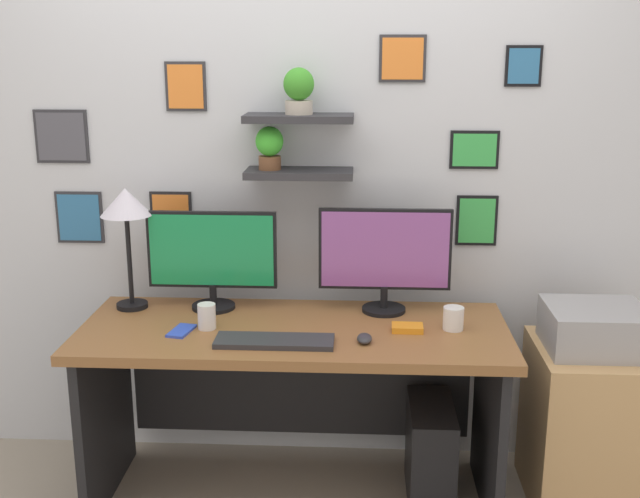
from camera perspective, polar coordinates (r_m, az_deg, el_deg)
ground_plane at (r=3.40m, az=-1.81°, el=-17.66°), size 8.00×8.00×0.00m
back_wall_assembly at (r=3.34m, az=-1.41°, el=6.67°), size 4.40×0.24×2.70m
desk at (r=3.19m, az=-1.81°, el=-8.89°), size 1.68×0.68×0.75m
monitor_left at (r=3.25m, az=-7.90°, el=-0.51°), size 0.54×0.18×0.41m
monitor_right at (r=3.19m, az=4.76°, el=-0.48°), size 0.54×0.18×0.43m
keyboard at (r=2.90m, az=-3.35°, el=-6.74°), size 0.44×0.14×0.02m
computer_mouse at (r=2.91m, az=3.27°, el=-6.55°), size 0.06×0.09×0.03m
desk_lamp at (r=3.27m, az=-13.99°, el=2.77°), size 0.21×0.21×0.51m
cell_phone at (r=3.06m, az=-10.10°, el=-5.91°), size 0.10×0.15×0.01m
coffee_mug at (r=3.07m, az=9.73°, el=-5.02°), size 0.08×0.08×0.09m
pen_cup at (r=3.06m, az=-8.28°, el=-4.90°), size 0.07×0.07×0.10m
scissors_tray at (r=3.04m, az=6.41°, el=-5.76°), size 0.12×0.08×0.02m
drawer_cabinet at (r=3.40m, az=18.87°, el=-12.09°), size 0.44×0.50×0.66m
printer at (r=3.24m, az=19.48°, el=-5.49°), size 0.38×0.34×0.17m
computer_tower_right at (r=3.33m, az=8.06°, el=-14.49°), size 0.18×0.40×0.41m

